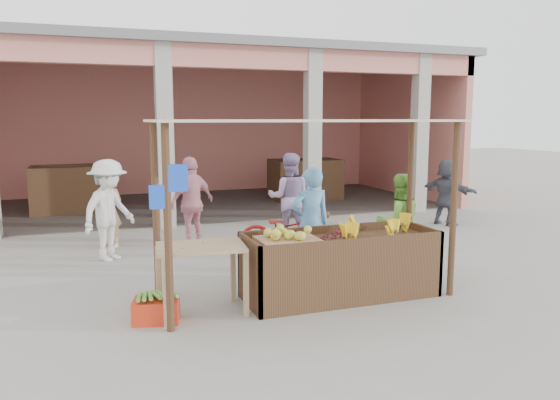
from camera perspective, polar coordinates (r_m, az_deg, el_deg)
name	(u,v)px	position (r m, az deg, el deg)	size (l,w,h in m)	color
ground	(306,300)	(7.38, 2.72, -10.44)	(60.00, 60.00, 0.00)	gray
market_building	(185,108)	(15.62, -9.85, 9.49)	(14.40, 6.40, 4.20)	tan
fruit_stall	(340,268)	(7.46, 6.32, -7.06)	(2.60, 0.95, 0.80)	#513620
stall_awning	(304,151)	(7.05, 2.53, 5.09)	(4.09, 1.35, 2.39)	#513620
banana_heap	(374,229)	(7.53, 9.75, -3.03)	(1.17, 0.64, 0.21)	yellow
melon_tray	(288,236)	(7.05, 0.89, -3.78)	(0.77, 0.67, 0.20)	#AD7D59
berry_heap	(336,235)	(7.29, 5.88, -3.62)	(0.44, 0.36, 0.14)	maroon
side_table	(201,257)	(6.79, -8.27, -5.88)	(1.13, 0.82, 0.86)	tan
papaya_pile	(200,238)	(6.73, -8.31, -3.92)	(0.67, 0.38, 0.19)	#4C812A
red_crate	(156,310)	(6.78, -12.80, -11.17)	(0.53, 0.38, 0.28)	red
plantain_bundle	(156,296)	(6.72, -12.85, -9.73)	(0.42, 0.29, 0.08)	#5D9335
produce_sacks	(315,205)	(13.18, 3.68, -0.53)	(1.09, 0.81, 0.66)	maroon
vendor_blue	(310,220)	(8.12, 3.20, -2.09)	(0.68, 0.50, 1.81)	#5593C8
vendor_green	(399,220)	(8.79, 12.29, -2.05)	(0.78, 0.45, 1.63)	#74B640
motorcycle	(288,231)	(9.49, 0.87, -3.24)	(1.78, 0.61, 0.93)	maroon
shopper_a	(108,206)	(9.66, -17.49, -0.62)	(1.19, 0.60, 1.86)	silver
shopper_b	(192,200)	(10.23, -9.19, 0.05)	(1.07, 0.57, 1.82)	#CE8490
shopper_d	(446,190)	(12.88, 16.98, 0.97)	(1.46, 0.60, 1.58)	#444550
shopper_e	(110,209)	(10.71, -17.34, -0.90)	(0.53, 0.40, 1.44)	#F3C181
shopper_f	(289,193)	(10.65, 0.96, 0.70)	(0.93, 0.53, 1.90)	#967DA8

